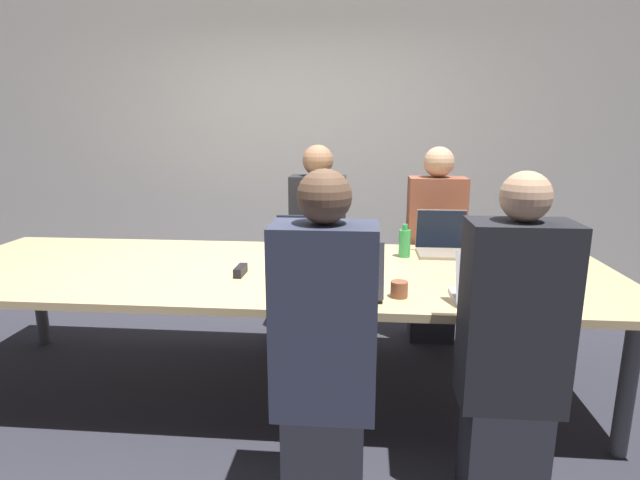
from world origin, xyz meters
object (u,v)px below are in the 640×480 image
at_px(bottle_far_right, 405,243).
at_px(person_near_midright, 324,356).
at_px(cup_near_midright, 399,289).
at_px(laptop_near_midright, 345,281).
at_px(laptop_near_right, 489,288).
at_px(laptop_far_right, 441,241).
at_px(stapler, 240,271).
at_px(laptop_far_center, 300,240).
at_px(person_far_right, 434,249).
at_px(bottle_near_right, 536,273).
at_px(cup_near_right, 543,290).
at_px(person_near_right, 511,352).
at_px(person_far_center, 318,244).

relative_size(bottle_far_right, person_near_midright, 0.15).
height_order(person_near_midright, cup_near_midright, person_near_midright).
relative_size(laptop_near_midright, laptop_near_right, 1.15).
xyz_separation_m(bottle_far_right, laptop_near_midright, (-0.34, -0.78, -0.01)).
relative_size(laptop_far_right, stapler, 2.08).
xyz_separation_m(cup_near_midright, laptop_near_right, (0.41, -0.04, 0.03)).
distance_m(laptop_far_center, laptop_near_midright, 0.98).
relative_size(laptop_far_center, cup_near_midright, 3.87).
bearing_deg(person_far_right, person_near_midright, -110.39).
relative_size(bottle_far_right, laptop_near_right, 0.66).
bearing_deg(bottle_far_right, bottle_near_right, -49.86).
bearing_deg(laptop_near_right, cup_near_right, -163.08).
bearing_deg(person_near_right, laptop_far_right, -85.62).
bearing_deg(person_near_right, cup_near_right, -120.49).
xyz_separation_m(laptop_near_midright, stapler, (-0.59, 0.31, -0.05)).
distance_m(laptop_far_right, cup_near_right, 0.91).
distance_m(laptop_far_center, cup_near_right, 1.54).
xyz_separation_m(person_far_right, person_near_midright, (-0.66, -1.78, -0.01)).
bearing_deg(person_near_midright, bottle_near_right, -148.76).
height_order(person_far_right, laptop_near_midright, person_far_right).
relative_size(bottle_far_right, laptop_far_center, 0.65).
relative_size(person_far_right, bottle_near_right, 5.45).
bearing_deg(person_far_right, cup_near_right, -74.46).
height_order(bottle_far_right, person_near_right, person_near_right).
height_order(person_far_center, person_near_right, person_far_center).
bearing_deg(bottle_near_right, laptop_far_center, 146.68).
height_order(laptop_near_midright, laptop_near_right, laptop_near_midright).
bearing_deg(laptop_far_center, stapler, -112.23).
xyz_separation_m(laptop_far_right, bottle_far_right, (-0.24, -0.11, 0.01)).
relative_size(laptop_far_right, person_near_midright, 0.22).
xyz_separation_m(bottle_far_right, person_near_right, (0.34, -1.16, -0.17)).
relative_size(person_near_midright, cup_near_midright, 17.02).
xyz_separation_m(cup_near_midright, stapler, (-0.85, 0.29, -0.01)).
height_order(bottle_near_right, stapler, bottle_near_right).
xyz_separation_m(laptop_far_center, bottle_near_right, (1.25, -0.82, 0.05)).
bearing_deg(person_far_center, person_near_right, -61.14).
bearing_deg(bottle_far_right, person_near_midright, -107.55).
xyz_separation_m(person_far_right, laptop_near_midright, (-0.60, -1.29, 0.14)).
height_order(laptop_far_center, person_near_right, person_near_right).
bearing_deg(laptop_far_right, laptop_near_right, -84.96).
bearing_deg(bottle_near_right, cup_near_right, -58.99).
relative_size(laptop_near_midright, stapler, 2.43).
bearing_deg(person_far_right, laptop_near_right, -87.09).
bearing_deg(laptop_near_right, bottle_near_right, -153.63).
relative_size(laptop_far_right, person_far_center, 0.22).
height_order(person_far_right, cup_near_right, person_far_right).
bearing_deg(stapler, cup_near_right, -8.28).
height_order(laptop_far_center, cup_near_right, laptop_far_center).
relative_size(laptop_near_right, person_near_right, 0.23).
bearing_deg(laptop_far_center, person_far_center, 78.05).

